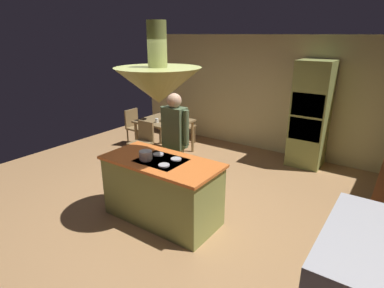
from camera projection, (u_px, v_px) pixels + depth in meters
The scene contains 14 objects.
ground at pixel (172, 212), 4.78m from camera, with size 8.16×8.16×0.00m, color #AD7F51.
wall_back at pixel (266, 95), 7.03m from camera, with size 6.80×0.10×2.55m, color beige.
kitchen_island at pixel (162, 190), 4.47m from camera, with size 1.69×0.82×0.94m.
oven_tower at pixel (310, 115), 6.19m from camera, with size 0.66×0.62×2.10m.
dining_table at pixel (164, 125), 6.95m from camera, with size 1.08×0.94×0.76m.
person_at_island at pixel (175, 139), 4.98m from camera, with size 0.53×0.23×1.71m.
range_hood at pixel (158, 83), 3.97m from camera, with size 1.10×1.10×1.00m.
pendant_light_over_table at pixel (163, 69), 6.55m from camera, with size 0.32×0.32×0.82m.
chair_facing_island at pixel (143, 139), 6.47m from camera, with size 0.40×0.40×0.87m.
chair_by_back_wall at pixel (183, 124), 7.54m from camera, with size 0.40×0.40×0.87m.
chair_at_corner at pixel (135, 125), 7.50m from camera, with size 0.40×0.40×0.87m.
potted_plant_on_table at pixel (168, 114), 6.79m from camera, with size 0.20×0.20×0.30m.
cup_on_table at pixel (157, 121), 6.72m from camera, with size 0.07×0.07×0.09m, color white.
cooking_pot_on_cooktop at pixel (146, 155), 4.28m from camera, with size 0.18×0.18×0.12m, color #B2B2B7.
Camera 1 is at (2.65, -3.24, 2.56)m, focal length 29.41 mm.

